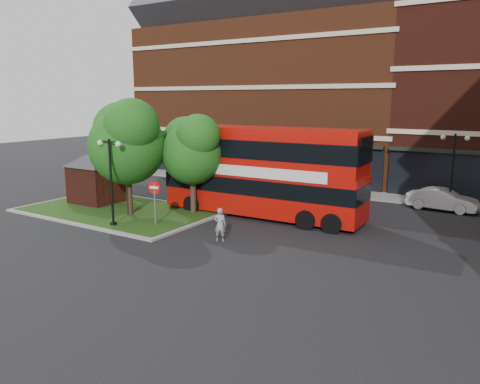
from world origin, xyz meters
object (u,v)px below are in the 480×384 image
Objects in this scene: woman at (220,225)px; car_white at (442,200)px; car_silver at (251,177)px; bus at (262,166)px.

car_white is at bearing -142.32° from woman.
car_silver is at bearing -84.94° from woman.
bus is at bearing -153.63° from car_silver.
woman reaches higher than car_white.
woman is 15.82m from car_silver.
car_white reaches higher than car_silver.
bus is 2.92× the size of car_white.
bus reaches higher than car_silver.
car_white is (15.11, -1.04, 0.00)m from car_silver.
car_silver is (-6.70, 14.33, -0.16)m from woman.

